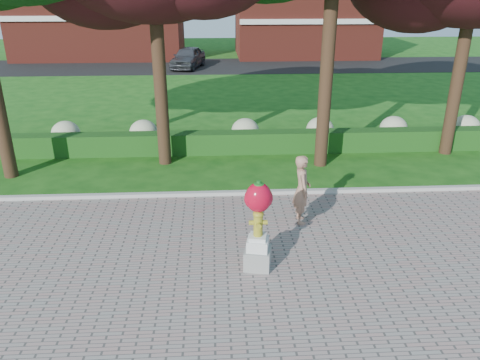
# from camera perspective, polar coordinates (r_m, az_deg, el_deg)

# --- Properties ---
(ground) EXTENTS (100.00, 100.00, 0.00)m
(ground) POSITION_cam_1_polar(r_m,az_deg,el_deg) (11.44, -1.75, -8.21)
(ground) COLOR #164B12
(ground) RESTS_ON ground
(curb) EXTENTS (40.00, 0.18, 0.15)m
(curb) POSITION_cam_1_polar(r_m,az_deg,el_deg) (14.07, -2.09, -1.70)
(curb) COLOR #ADADA5
(curb) RESTS_ON ground
(lawn_hedge) EXTENTS (24.00, 0.70, 0.80)m
(lawn_hedge) POSITION_cam_1_polar(r_m,az_deg,el_deg) (17.69, -2.39, 4.58)
(lawn_hedge) COLOR #194A15
(lawn_hedge) RESTS_ON ground
(hydrangea_row) EXTENTS (20.10, 1.10, 0.99)m
(hydrangea_row) POSITION_cam_1_polar(r_m,az_deg,el_deg) (18.62, -0.68, 6.00)
(hydrangea_row) COLOR #BBC596
(hydrangea_row) RESTS_ON ground
(street) EXTENTS (50.00, 8.00, 0.02)m
(street) POSITION_cam_1_polar(r_m,az_deg,el_deg) (38.28, -2.93, 13.73)
(street) COLOR black
(street) RESTS_ON ground
(building_left) EXTENTS (14.00, 8.00, 7.00)m
(building_left) POSITION_cam_1_polar(r_m,az_deg,el_deg) (44.98, -16.67, 18.66)
(building_left) COLOR maroon
(building_left) RESTS_ON ground
(building_right) EXTENTS (12.00, 8.00, 6.40)m
(building_right) POSITION_cam_1_polar(r_m,az_deg,el_deg) (44.67, 7.82, 18.93)
(building_right) COLOR maroon
(building_right) RESTS_ON ground
(hydrant_sculpture) EXTENTS (0.67, 0.67, 2.09)m
(hydrant_sculpture) POSITION_cam_1_polar(r_m,az_deg,el_deg) (10.09, 2.23, -5.24)
(hydrant_sculpture) COLOR gray
(hydrant_sculpture) RESTS_ON walkway
(woman) EXTENTS (0.45, 0.68, 1.86)m
(woman) POSITION_cam_1_polar(r_m,az_deg,el_deg) (12.25, 7.54, -1.13)
(woman) COLOR #9F725B
(woman) RESTS_ON walkway
(parked_car) EXTENTS (2.93, 5.00, 1.60)m
(parked_car) POSITION_cam_1_polar(r_m,az_deg,el_deg) (37.28, -6.38, 14.64)
(parked_car) COLOR #3B3C42
(parked_car) RESTS_ON street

